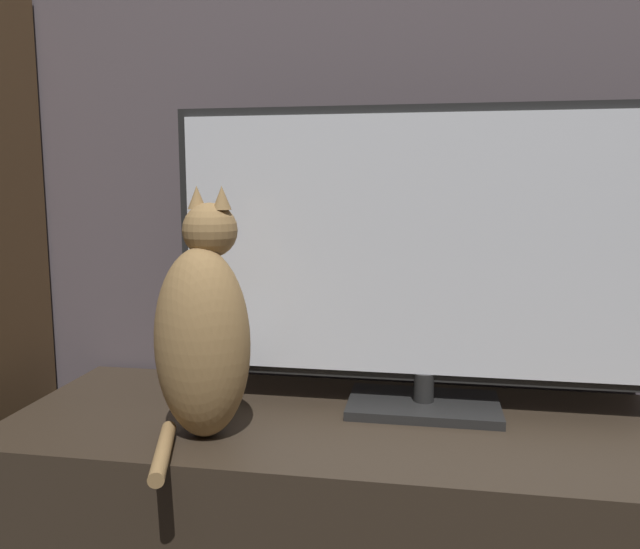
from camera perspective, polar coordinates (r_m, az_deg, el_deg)
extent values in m
cube|color=#564C51|center=(1.59, 6.99, 19.41)|extent=(4.80, 0.05, 2.60)
cube|color=#33281E|center=(1.45, 5.54, -22.51)|extent=(1.57, 0.54, 0.50)
cube|color=black|center=(1.41, 9.43, -11.70)|extent=(0.33, 0.20, 0.02)
cylinder|color=black|center=(1.40, 9.47, -10.10)|extent=(0.04, 0.04, 0.06)
cube|color=black|center=(1.34, 9.79, 2.55)|extent=(1.09, 0.02, 0.59)
cube|color=white|center=(1.33, 9.79, 2.49)|extent=(1.05, 0.01, 0.55)
ellipsoid|color=#997547|center=(1.23, -10.69, -6.18)|extent=(0.23, 0.22, 0.37)
ellipsoid|color=silver|center=(1.28, -9.01, -6.39)|extent=(0.12, 0.08, 0.20)
sphere|color=#997547|center=(1.22, -10.03, 4.01)|extent=(0.13, 0.13, 0.11)
cone|color=#997547|center=(1.23, -11.20, 6.93)|extent=(0.04, 0.04, 0.04)
cone|color=#997547|center=(1.20, -8.97, 6.95)|extent=(0.04, 0.04, 0.04)
cylinder|color=#997547|center=(1.19, -14.15, -15.44)|extent=(0.10, 0.22, 0.03)
cube|color=brown|center=(1.74, -26.41, -1.21)|extent=(0.03, 0.28, 1.46)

